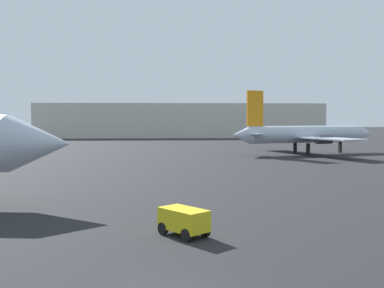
% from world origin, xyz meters
% --- Properties ---
extents(airplane_on_taxiway, '(26.32, 24.79, 9.91)m').
position_xyz_m(airplane_on_taxiway, '(22.67, 56.92, 3.17)').
color(airplane_on_taxiway, '#B2BCCC').
rests_on(airplane_on_taxiway, ground_plane).
extents(baggage_cart, '(2.53, 2.68, 1.30)m').
position_xyz_m(baggage_cart, '(1.02, 8.16, 0.76)').
color(baggage_cart, gold).
rests_on(baggage_cart, ground_plane).
extents(terminal_building, '(86.42, 18.23, 10.32)m').
position_xyz_m(terminal_building, '(5.27, 126.13, 5.16)').
color(terminal_building, beige).
rests_on(terminal_building, ground_plane).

